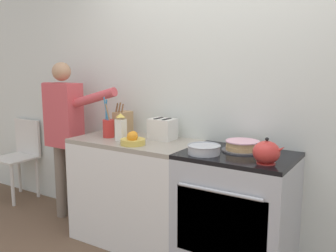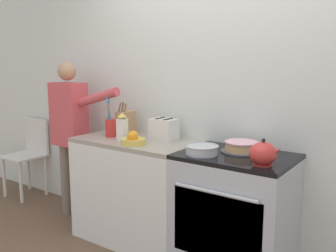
% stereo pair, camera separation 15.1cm
% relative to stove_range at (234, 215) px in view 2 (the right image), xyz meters
% --- Properties ---
extents(wall_back, '(8.00, 0.04, 2.60)m').
position_rel_stove_range_xyz_m(wall_back, '(-0.26, 0.31, 0.86)').
color(wall_back, silver).
rests_on(wall_back, ground_plane).
extents(counter_cabinet, '(1.03, 0.58, 0.88)m').
position_rel_stove_range_xyz_m(counter_cabinet, '(-0.91, 0.00, -0.00)').
color(counter_cabinet, white).
rests_on(counter_cabinet, ground_plane).
extents(stove_range, '(0.78, 0.62, 0.88)m').
position_rel_stove_range_xyz_m(stove_range, '(0.00, 0.00, 0.00)').
color(stove_range, '#B7BABF').
rests_on(stove_range, ground_plane).
extents(layer_cake, '(0.30, 0.30, 0.08)m').
position_rel_stove_range_xyz_m(layer_cake, '(-0.00, 0.09, 0.48)').
color(layer_cake, '#4C4C51').
rests_on(layer_cake, stove_range).
extents(tea_kettle, '(0.21, 0.17, 0.17)m').
position_rel_stove_range_xyz_m(tea_kettle, '(0.25, -0.15, 0.51)').
color(tea_kettle, red).
rests_on(tea_kettle, stove_range).
extents(mixing_bowl, '(0.24, 0.24, 0.07)m').
position_rel_stove_range_xyz_m(mixing_bowl, '(-0.20, -0.13, 0.48)').
color(mixing_bowl, '#B7BABF').
rests_on(mixing_bowl, stove_range).
extents(knife_block, '(0.10, 0.17, 0.29)m').
position_rel_stove_range_xyz_m(knife_block, '(-1.13, 0.12, 0.55)').
color(knife_block, tan).
rests_on(knife_block, counter_cabinet).
extents(utensil_crock, '(0.10, 0.10, 0.35)m').
position_rel_stove_range_xyz_m(utensil_crock, '(-1.16, -0.04, 0.53)').
color(utensil_crock, red).
rests_on(utensil_crock, counter_cabinet).
extents(fruit_bowl, '(0.19, 0.19, 0.11)m').
position_rel_stove_range_xyz_m(fruit_bowl, '(-0.80, -0.16, 0.48)').
color(fruit_bowl, gold).
rests_on(fruit_bowl, counter_cabinet).
extents(toaster, '(0.22, 0.17, 0.18)m').
position_rel_stove_range_xyz_m(toaster, '(-0.72, 0.14, 0.53)').
color(toaster, silver).
rests_on(toaster, counter_cabinet).
extents(milk_carton, '(0.07, 0.07, 0.23)m').
position_rel_stove_range_xyz_m(milk_carton, '(-0.98, -0.09, 0.55)').
color(milk_carton, white).
rests_on(milk_carton, counter_cabinet).
extents(person_baker, '(0.89, 0.20, 1.52)m').
position_rel_stove_range_xyz_m(person_baker, '(-1.75, 0.01, 0.46)').
color(person_baker, '#7A6B5B').
rests_on(person_baker, ground_plane).
extents(dining_chair, '(0.40, 0.40, 0.88)m').
position_rel_stove_range_xyz_m(dining_chair, '(-2.64, 0.16, 0.07)').
color(dining_chair, silver).
rests_on(dining_chair, ground_plane).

